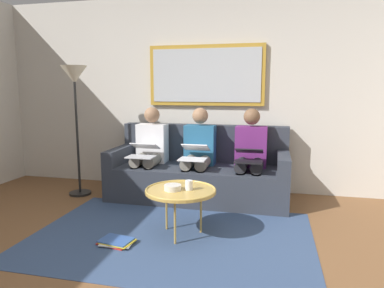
# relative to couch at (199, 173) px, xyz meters

# --- Properties ---
(wall_rear) EXTENTS (6.00, 0.12, 2.60)m
(wall_rear) POSITION_rel_couch_xyz_m (0.00, -0.48, 0.99)
(wall_rear) COLOR beige
(wall_rear) RESTS_ON ground_plane
(area_rug) EXTENTS (2.60, 1.80, 0.01)m
(area_rug) POSITION_rel_couch_xyz_m (0.00, 1.27, -0.31)
(area_rug) COLOR #33476B
(area_rug) RESTS_ON ground_plane
(couch) EXTENTS (2.20, 0.90, 0.90)m
(couch) POSITION_rel_couch_xyz_m (0.00, 0.00, 0.00)
(couch) COLOR #2D333D
(couch) RESTS_ON ground_plane
(framed_mirror) EXTENTS (1.55, 0.05, 0.80)m
(framed_mirror) POSITION_rel_couch_xyz_m (0.00, -0.39, 1.24)
(framed_mirror) COLOR #B7892D
(coffee_table) EXTENTS (0.66, 0.66, 0.46)m
(coffee_table) POSITION_rel_couch_xyz_m (-0.08, 1.22, 0.12)
(coffee_table) COLOR tan
(coffee_table) RESTS_ON ground_plane
(cup) EXTENTS (0.07, 0.07, 0.09)m
(cup) POSITION_rel_couch_xyz_m (-0.16, 1.21, 0.18)
(cup) COLOR silver
(cup) RESTS_ON coffee_table
(bowl) EXTENTS (0.16, 0.16, 0.05)m
(bowl) POSITION_rel_couch_xyz_m (-0.01, 1.25, 0.16)
(bowl) COLOR beige
(bowl) RESTS_ON coffee_table
(person_left) EXTENTS (0.38, 0.58, 1.14)m
(person_left) POSITION_rel_couch_xyz_m (-0.64, 0.07, 0.30)
(person_left) COLOR #66236B
(person_left) RESTS_ON couch
(laptop_black) EXTENTS (0.31, 0.33, 0.15)m
(laptop_black) POSITION_rel_couch_xyz_m (-0.64, 0.31, 0.31)
(laptop_black) COLOR black
(person_middle) EXTENTS (0.38, 0.58, 1.14)m
(person_middle) POSITION_rel_couch_xyz_m (0.00, 0.07, 0.30)
(person_middle) COLOR #235B84
(person_middle) RESTS_ON couch
(laptop_white) EXTENTS (0.31, 0.39, 0.17)m
(laptop_white) POSITION_rel_couch_xyz_m (0.00, 0.30, 0.32)
(laptop_white) COLOR white
(person_right) EXTENTS (0.38, 0.58, 1.14)m
(person_right) POSITION_rel_couch_xyz_m (0.64, 0.07, 0.30)
(person_right) COLOR silver
(person_right) RESTS_ON couch
(laptop_silver) EXTENTS (0.33, 0.37, 0.16)m
(laptop_silver) POSITION_rel_couch_xyz_m (0.64, 0.30, 0.32)
(laptop_silver) COLOR silver
(magazine_stack) EXTENTS (0.34, 0.26, 0.04)m
(magazine_stack) POSITION_rel_couch_xyz_m (0.43, 1.54, -0.29)
(magazine_stack) COLOR red
(magazine_stack) RESTS_ON ground_plane
(standing_lamp) EXTENTS (0.32, 0.32, 1.66)m
(standing_lamp) POSITION_rel_couch_xyz_m (1.55, 0.27, 1.06)
(standing_lamp) COLOR black
(standing_lamp) RESTS_ON ground_plane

